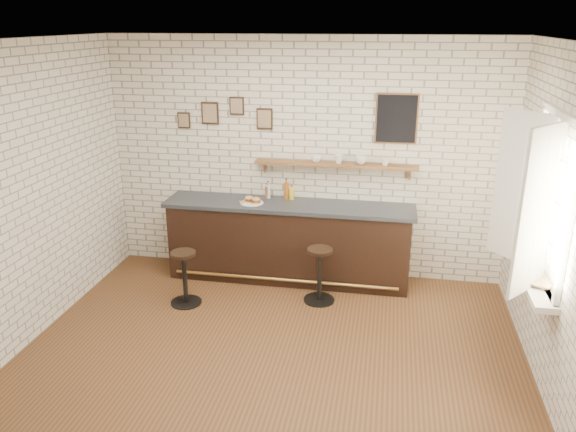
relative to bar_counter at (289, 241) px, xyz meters
name	(u,v)px	position (x,y,z in m)	size (l,w,h in m)	color
ground	(272,351)	(0.15, -1.70, -0.51)	(5.00, 5.00, 0.00)	brown
bar_counter	(289,241)	(0.00, 0.00, 0.00)	(3.10, 0.65, 1.01)	black
sandwich_plate	(252,203)	(-0.45, -0.07, 0.51)	(0.28, 0.28, 0.01)	white
ciabatta_sandwich	(252,200)	(-0.44, -0.07, 0.55)	(0.22, 0.14, 0.07)	tan
potato_chips	(251,202)	(-0.46, -0.07, 0.52)	(0.26, 0.18, 0.00)	gold
bitters_bottle_brown	(267,192)	(-0.31, 0.18, 0.58)	(0.06, 0.06, 0.20)	brown
bitters_bottle_white	(268,191)	(-0.30, 0.18, 0.59)	(0.06, 0.06, 0.22)	beige
bitters_bottle_amber	(286,191)	(-0.06, 0.18, 0.61)	(0.06, 0.06, 0.27)	#965018
condiment_bottle_yellow	(292,193)	(0.00, 0.18, 0.58)	(0.06, 0.06, 0.18)	yellow
bar_stool_left	(185,276)	(-1.06, -0.89, -0.16)	(0.36, 0.36, 0.65)	black
bar_stool_right	(319,273)	(0.47, -0.55, -0.15)	(0.38, 0.38, 0.67)	black
wall_shelf	(335,165)	(0.55, 0.20, 0.97)	(2.00, 0.18, 0.18)	brown
shelf_cup_a	(316,159)	(0.31, 0.20, 1.04)	(0.11, 0.11, 0.09)	white
shelf_cup_b	(339,159)	(0.58, 0.20, 1.05)	(0.11, 0.11, 0.10)	white
shelf_cup_c	(361,160)	(0.85, 0.20, 1.05)	(0.13, 0.13, 0.11)	white
shelf_cup_d	(385,162)	(1.14, 0.20, 1.04)	(0.10, 0.10, 0.09)	white
back_wall_decor	(323,117)	(0.37, 0.28, 1.54)	(2.96, 0.02, 0.56)	black
window_sill	(530,276)	(2.55, -1.40, 0.39)	(0.20, 1.35, 0.06)	white
casement_window	(537,200)	(2.50, -1.40, 1.14)	(0.40, 1.30, 1.56)	white
book_lower	(534,284)	(2.53, -1.65, 0.43)	(0.18, 0.24, 0.02)	tan
book_upper	(534,280)	(2.53, -1.62, 0.45)	(0.16, 0.21, 0.02)	tan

